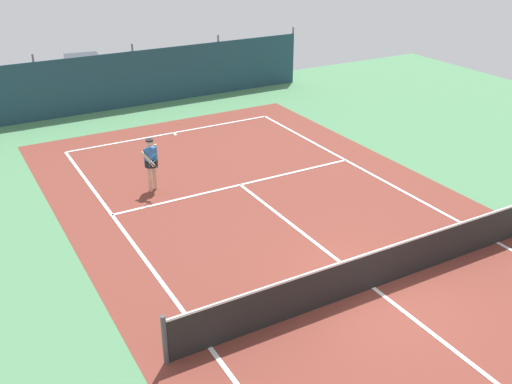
{
  "coord_description": "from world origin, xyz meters",
  "views": [
    {
      "loc": [
        -7.79,
        -8.34,
        7.73
      ],
      "look_at": [
        -0.75,
        4.08,
        0.9
      ],
      "focal_mm": 41.19,
      "sensor_mm": 36.0,
      "label": 1
    }
  ],
  "objects_px": {
    "parked_car": "(85,74)",
    "tennis_ball_near_player": "(178,123)",
    "tennis_net": "(375,269)",
    "tennis_player": "(151,161)"
  },
  "relations": [
    {
      "from": "parked_car",
      "to": "tennis_player",
      "type": "bearing_deg",
      "value": -87.45
    },
    {
      "from": "parked_car",
      "to": "tennis_ball_near_player",
      "type": "bearing_deg",
      "value": -65.33
    },
    {
      "from": "tennis_net",
      "to": "parked_car",
      "type": "xyz_separation_m",
      "value": [
        -1.38,
        19.3,
        0.33
      ]
    },
    {
      "from": "tennis_ball_near_player",
      "to": "parked_car",
      "type": "distance_m",
      "value": 6.83
    },
    {
      "from": "tennis_net",
      "to": "parked_car",
      "type": "relative_size",
      "value": 2.3
    },
    {
      "from": "tennis_net",
      "to": "tennis_player",
      "type": "height_order",
      "value": "tennis_player"
    },
    {
      "from": "tennis_ball_near_player",
      "to": "parked_car",
      "type": "bearing_deg",
      "value": 106.76
    },
    {
      "from": "tennis_ball_near_player",
      "to": "parked_car",
      "type": "height_order",
      "value": "parked_car"
    },
    {
      "from": "tennis_net",
      "to": "tennis_player",
      "type": "xyz_separation_m",
      "value": [
        -2.49,
        7.41,
        0.45
      ]
    },
    {
      "from": "tennis_player",
      "to": "parked_car",
      "type": "distance_m",
      "value": 11.95
    }
  ]
}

